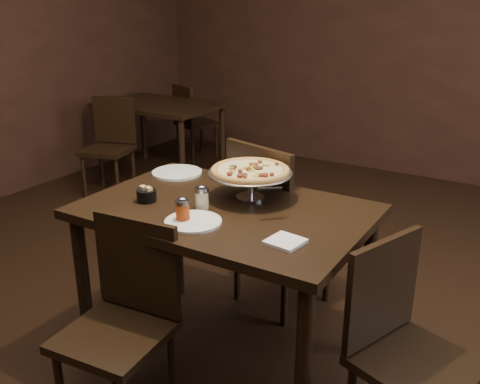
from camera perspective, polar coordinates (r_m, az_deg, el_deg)
The scene contains 16 objects.
room at distance 2.28m, azimuth -0.47°, elevation 12.04°, with size 6.04×7.04×2.84m.
dining_table at distance 2.50m, azimuth -1.58°, elevation -3.90°, with size 1.31×0.88×0.81m.
background_table at distance 5.44m, azimuth -8.59°, elevation 8.37°, with size 1.18×0.78×0.74m.
pizza_stand at distance 2.53m, azimuth 1.10°, elevation 2.27°, with size 0.41×0.41×0.17m.
parmesan_shaker at distance 2.43m, azimuth -4.10°, elevation -0.58°, with size 0.06×0.06×0.11m.
pepper_flake_shaker at distance 2.30m, azimuth -6.14°, elevation -1.93°, with size 0.06×0.06×0.11m.
packet_caddy at distance 2.56m, azimuth -9.94°, elevation -0.31°, with size 0.09×0.09×0.07m.
napkin_stack at distance 2.11m, azimuth 4.86°, elevation -5.30°, with size 0.13×0.13×0.01m, color white.
plate_left at distance 2.94m, azimuth -6.73°, elevation 2.07°, with size 0.27×0.27×0.01m, color white.
plate_near at distance 2.29m, azimuth -5.02°, elevation -3.18°, with size 0.25×0.25×0.01m, color white.
serving_spatula at distance 2.30m, azimuth 3.19°, elevation 0.27°, with size 0.14×0.14×0.02m.
chair_far at distance 3.00m, azimuth 3.68°, elevation -3.02°, with size 0.57×0.57×1.00m.
chair_near at distance 2.33m, azimuth -12.32°, elevation -12.73°, with size 0.44×0.44×0.87m.
chair_side at distance 2.21m, azimuth 16.98°, elevation -15.16°, with size 0.52×0.52×0.87m.
bg_chair_far at distance 6.00m, azimuth -5.18°, elevation 7.76°, with size 0.50×0.50×0.82m.
bg_chair_near at distance 5.05m, azimuth -13.69°, elevation 5.21°, with size 0.51×0.51×0.87m.
Camera 1 is at (1.27, -1.88, 1.72)m, focal length 40.00 mm.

